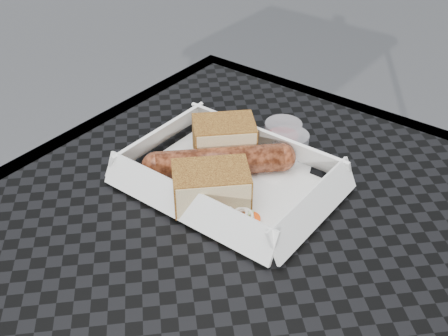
# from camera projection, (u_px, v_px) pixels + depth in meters

# --- Properties ---
(food_tray) EXTENTS (0.22, 0.15, 0.00)m
(food_tray) POSITION_uv_depth(u_px,v_px,m) (229.00, 183.00, 0.69)
(food_tray) COLOR white
(food_tray) RESTS_ON patio_table
(bratwurst) EXTENTS (0.15, 0.14, 0.04)m
(bratwurst) POSITION_uv_depth(u_px,v_px,m) (220.00, 162.00, 0.69)
(bratwurst) COLOR brown
(bratwurst) RESTS_ON food_tray
(bread_near) EXTENTS (0.10, 0.09, 0.05)m
(bread_near) POSITION_uv_depth(u_px,v_px,m) (224.00, 139.00, 0.72)
(bread_near) COLOR olive
(bread_near) RESTS_ON food_tray
(bread_far) EXTENTS (0.10, 0.10, 0.04)m
(bread_far) POSITION_uv_depth(u_px,v_px,m) (211.00, 186.00, 0.64)
(bread_far) COLOR olive
(bread_far) RESTS_ON food_tray
(veg_garnish) EXTENTS (0.03, 0.03, 0.00)m
(veg_garnish) POSITION_uv_depth(u_px,v_px,m) (241.00, 222.00, 0.62)
(veg_garnish) COLOR #F0430A
(veg_garnish) RESTS_ON food_tray
(napkin) EXTENTS (0.16, 0.16, 0.00)m
(napkin) POSITION_uv_depth(u_px,v_px,m) (259.00, 176.00, 0.70)
(napkin) COLOR white
(napkin) RESTS_ON patio_table
(condiment_cup_sauce) EXTENTS (0.05, 0.05, 0.03)m
(condiment_cup_sauce) POSITION_uv_depth(u_px,v_px,m) (283.00, 133.00, 0.76)
(condiment_cup_sauce) COLOR maroon
(condiment_cup_sauce) RESTS_ON patio_table
(condiment_cup_empty) EXTENTS (0.05, 0.05, 0.03)m
(condiment_cup_empty) POSITION_uv_depth(u_px,v_px,m) (289.00, 144.00, 0.74)
(condiment_cup_empty) COLOR silver
(condiment_cup_empty) RESTS_ON patio_table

